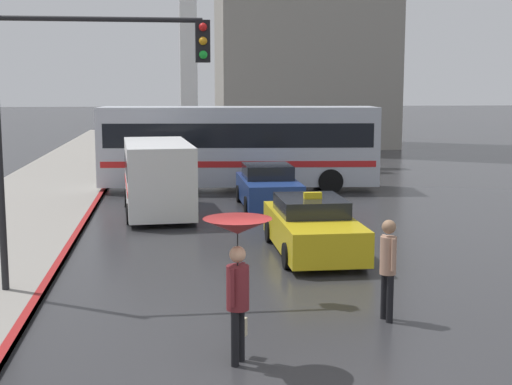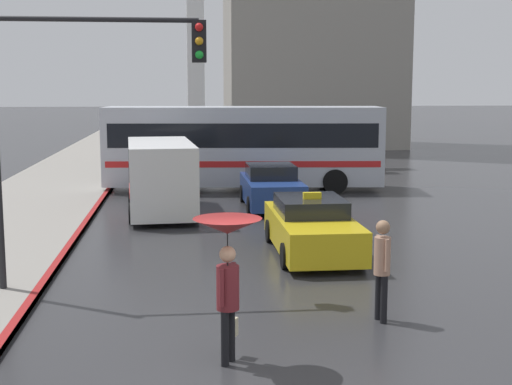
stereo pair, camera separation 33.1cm
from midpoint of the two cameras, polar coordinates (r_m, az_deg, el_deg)
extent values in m
cube|color=gold|center=(17.64, 3.99, -3.09)|extent=(1.80, 4.61, 0.79)
cube|color=black|center=(17.75, 3.86, -1.04)|extent=(1.58, 2.07, 0.41)
cylinder|color=black|center=(16.53, 7.85, -4.86)|extent=(0.20, 0.60, 0.60)
cylinder|color=black|center=(16.18, 1.97, -5.08)|extent=(0.20, 0.60, 0.60)
cylinder|color=black|center=(19.23, 5.66, -2.95)|extent=(0.20, 0.60, 0.60)
cylinder|color=black|center=(18.93, 0.60, -3.09)|extent=(0.20, 0.60, 0.60)
cube|color=yellow|center=(17.48, 4.02, -0.24)|extent=(0.44, 0.16, 0.16)
cube|color=navy|center=(24.33, 0.59, 0.15)|extent=(1.80, 4.25, 0.83)
cube|color=black|center=(24.46, 0.53, 1.72)|extent=(1.58, 1.91, 0.46)
cylinder|color=black|center=(23.22, 3.12, -0.96)|extent=(0.20, 0.60, 0.60)
cylinder|color=black|center=(22.98, -1.08, -1.05)|extent=(0.20, 0.60, 0.60)
cylinder|color=black|center=(25.79, 2.08, -0.02)|extent=(0.20, 0.60, 0.60)
cylinder|color=black|center=(25.57, -1.71, -0.09)|extent=(0.20, 0.60, 0.60)
cube|color=silver|center=(23.21, -8.28, 1.33)|extent=(2.38, 5.42, 2.17)
cube|color=black|center=(23.17, -8.30, 2.27)|extent=(2.37, 5.00, 0.56)
cube|color=red|center=(23.25, -8.26, 0.67)|extent=(2.38, 5.21, 0.14)
cylinder|color=black|center=(21.85, -5.52, -1.54)|extent=(0.24, 0.64, 0.63)
cylinder|color=black|center=(21.75, -10.50, -1.69)|extent=(0.24, 0.64, 0.63)
cylinder|color=black|center=(24.97, -6.25, -0.30)|extent=(0.24, 0.64, 0.63)
cylinder|color=black|center=(24.89, -10.61, -0.43)|extent=(0.24, 0.64, 0.63)
cube|color=#B2B7C1|center=(28.45, -1.74, 3.79)|extent=(11.07, 3.48, 3.06)
cube|color=black|center=(28.42, -1.74, 4.73)|extent=(10.53, 3.45, 0.93)
cube|color=red|center=(28.51, -1.73, 2.53)|extent=(10.75, 3.48, 0.24)
cylinder|color=black|center=(27.65, -9.64, 0.81)|extent=(0.98, 0.37, 0.96)
cylinder|color=black|center=(30.01, -9.03, 1.42)|extent=(0.98, 0.37, 0.96)
cylinder|color=black|center=(27.63, 5.64, 0.89)|extent=(0.98, 0.37, 0.96)
cylinder|color=black|center=(29.99, 5.05, 1.48)|extent=(0.98, 0.37, 0.96)
cylinder|color=black|center=(10.66, -2.60, -11.63)|extent=(0.16, 0.16, 0.83)
cylinder|color=black|center=(10.85, -2.12, -11.27)|extent=(0.16, 0.16, 0.83)
cylinder|color=maroon|center=(10.52, -2.38, -7.62)|extent=(0.46, 0.46, 0.66)
sphere|color=tan|center=(10.39, -2.40, -4.96)|extent=(0.24, 0.24, 0.24)
cylinder|color=maroon|center=(10.33, -2.85, -7.65)|extent=(0.09, 0.09, 0.56)
cylinder|color=maroon|center=(10.69, -1.93, -7.08)|extent=(0.09, 0.09, 0.56)
cone|color=maroon|center=(10.31, -2.41, -2.71)|extent=(1.01, 1.01, 0.23)
cylinder|color=black|center=(10.38, -2.40, -4.57)|extent=(0.02, 0.02, 0.69)
cube|color=#BFB28C|center=(11.01, -1.99, -10.74)|extent=(0.17, 0.21, 0.28)
cylinder|color=black|center=(12.90, 9.48, -8.14)|extent=(0.14, 0.14, 0.84)
cylinder|color=black|center=(12.71, 9.93, -8.40)|extent=(0.14, 0.14, 0.84)
cylinder|color=tan|center=(12.61, 9.79, -4.98)|extent=(0.33, 0.33, 0.67)
sphere|color=#997051|center=(12.51, 9.84, -2.72)|extent=(0.25, 0.25, 0.25)
cylinder|color=tan|center=(12.76, 9.43, -4.59)|extent=(0.08, 0.08, 0.57)
cylinder|color=tan|center=(12.44, 10.17, -4.94)|extent=(0.08, 0.08, 0.57)
cylinder|color=black|center=(14.24, -13.13, 13.36)|extent=(3.92, 0.10, 0.10)
cube|color=black|center=(14.15, -4.97, 11.95)|extent=(0.28, 0.28, 0.80)
sphere|color=red|center=(14.01, -4.96, 13.05)|extent=(0.16, 0.16, 0.16)
sphere|color=orange|center=(13.99, -4.95, 11.99)|extent=(0.16, 0.16, 0.16)
sphere|color=green|center=(13.97, -4.93, 10.93)|extent=(0.16, 0.16, 0.16)
camera|label=1|loc=(0.17, -90.52, -0.08)|focal=50.00mm
camera|label=2|loc=(0.17, 89.48, 0.08)|focal=50.00mm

